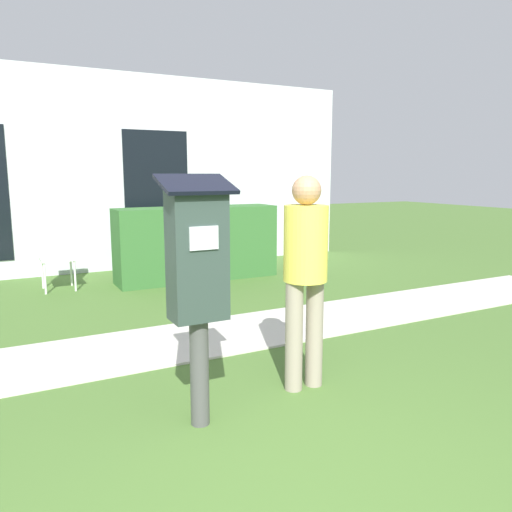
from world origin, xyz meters
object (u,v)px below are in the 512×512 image
at_px(parking_meter, 197,269).
at_px(outdoor_chair_left, 56,251).
at_px(outdoor_chair_middle, 152,242).
at_px(outdoor_chair_right, 237,237).
at_px(person_standing, 305,266).

height_order(parking_meter, outdoor_chair_left, parking_meter).
bearing_deg(outdoor_chair_middle, outdoor_chair_left, -150.95).
relative_size(outdoor_chair_left, outdoor_chair_middle, 1.00).
bearing_deg(outdoor_chair_right, person_standing, -111.40).
relative_size(parking_meter, outdoor_chair_middle, 1.77).
height_order(outdoor_chair_left, outdoor_chair_right, same).
height_order(person_standing, outdoor_chair_right, person_standing).
bearing_deg(parking_meter, person_standing, 10.34).
bearing_deg(outdoor_chair_left, outdoor_chair_right, -4.82).
relative_size(person_standing, outdoor_chair_left, 1.76).
distance_m(outdoor_chair_left, outdoor_chair_right, 2.90).
bearing_deg(person_standing, parking_meter, -140.53).
relative_size(parking_meter, person_standing, 1.01).
xyz_separation_m(outdoor_chair_left, outdoor_chair_middle, (1.44, 0.33, 0.00)).
height_order(person_standing, outdoor_chair_middle, person_standing).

